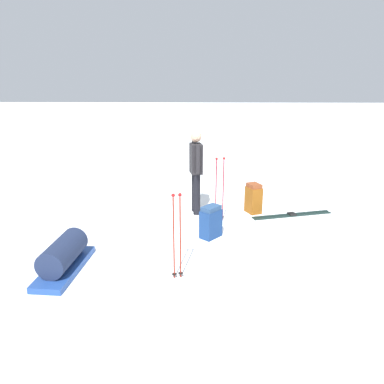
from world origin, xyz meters
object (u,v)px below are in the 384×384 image
ski_pair_near (292,215)px  gear_sled (64,256)px  ski_poles_planted_far (220,186)px  skier_standing (196,168)px  ski_poles_planted_near (177,232)px  backpack_bright (253,198)px  backpack_large_dark (211,222)px

ski_pair_near → gear_sled: 4.51m
ski_pair_near → gear_sled: (3.83, 2.38, 0.21)m
ski_pair_near → ski_poles_planted_far: ski_poles_planted_far is taller
skier_standing → ski_poles_planted_near: bearing=85.6°
ski_pair_near → ski_poles_planted_far: 1.69m
ski_pair_near → backpack_bright: bearing=-11.8°
skier_standing → ski_poles_planted_near: size_ratio=1.37×
skier_standing → backpack_bright: bearing=-178.1°
skier_standing → backpack_bright: size_ratio=2.72×
ski_poles_planted_near → gear_sled: ski_poles_planted_near is taller
ski_poles_planted_near → backpack_bright: bearing=-117.5°
backpack_large_dark → ski_pair_near: bearing=-146.3°
gear_sled → ski_pair_near: bearing=-148.2°
ski_poles_planted_far → gear_sled: (2.32, 2.08, -0.48)m
skier_standing → ski_pair_near: 2.19m
ski_poles_planted_near → ski_poles_planted_far: ski_poles_planted_far is taller
skier_standing → ski_poles_planted_far: 0.68m
ski_pair_near → ski_poles_planted_far: (1.51, 0.30, 0.69)m
backpack_bright → ski_poles_planted_far: bearing=32.5°
ski_poles_planted_near → backpack_large_dark: bearing=-109.3°
skier_standing → ski_pair_near: size_ratio=1.01×
backpack_large_dark → gear_sled: (2.14, 1.25, -0.06)m
backpack_bright → gear_sled: bearing=39.8°
backpack_bright → backpack_large_dark: bearing=54.8°
ski_poles_planted_far → backpack_bright: bearing=-147.5°
skier_standing → ski_poles_planted_far: skier_standing is taller
ski_poles_planted_near → ski_poles_planted_far: (-0.67, -2.22, 0.01)m
backpack_bright → ski_poles_planted_far: (0.73, 0.46, 0.40)m
ski_pair_near → ski_poles_planted_near: 3.40m
ski_poles_planted_near → ski_pair_near: bearing=-130.7°
backpack_bright → gear_sled: size_ratio=0.47×
ski_poles_planted_near → gear_sled: size_ratio=0.94×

